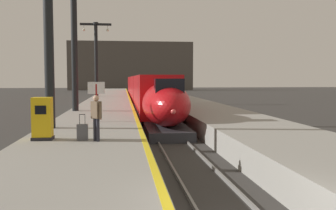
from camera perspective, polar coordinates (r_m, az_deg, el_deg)
platform_left at (r=31.57m, az=-9.65°, el=-1.12°), size 4.80×110.00×1.05m
platform_right at (r=32.22m, az=4.89°, el=-0.97°), size 4.80×110.00×1.05m
platform_left_safety_stripe at (r=31.50m, az=-5.52°, el=-0.13°), size 0.20×107.80×0.01m
rail_main_left at (r=34.36m, az=-3.92°, el=-1.43°), size 0.08×110.00×0.12m
rail_main_right at (r=34.47m, az=-1.43°, el=-1.41°), size 0.08×110.00×0.12m
highspeed_train_main at (r=46.37m, az=-3.81°, el=2.34°), size 2.92×56.66×3.60m
station_column_far at (r=27.53m, az=-14.16°, el=11.18°), size 4.00×0.68×9.64m
station_column_distant at (r=49.49m, az=-10.93°, el=7.93°), size 4.00×0.68×9.50m
passenger_near_edge at (r=13.90m, az=-10.91°, el=-1.42°), size 0.41×0.46×1.69m
rolling_suitcase at (r=14.28m, az=-12.94°, el=-4.07°), size 0.40×0.22×0.98m
ticket_machine_yellow at (r=14.76m, az=-18.64°, el=-2.21°), size 0.76×0.62×1.60m
departure_info_board at (r=20.34m, az=-10.90°, el=1.76°), size 0.90×0.10×2.12m
terminus_back_wall at (r=108.75m, az=-5.65°, el=5.98°), size 36.00×2.00×14.00m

